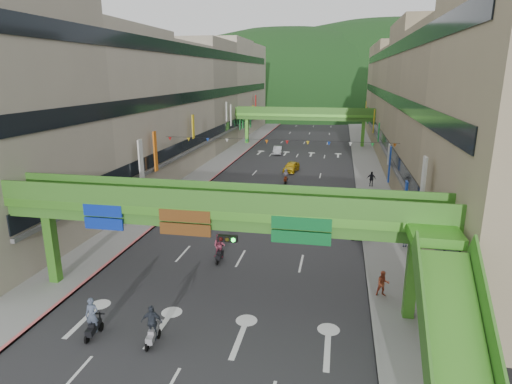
# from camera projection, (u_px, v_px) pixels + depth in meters

# --- Properties ---
(ground) EXTENTS (320.00, 320.00, 0.00)m
(ground) POSITION_uv_depth(u_px,v_px,m) (184.00, 362.00, 20.36)
(ground) COLOR black
(ground) RESTS_ON ground
(road_slab) EXTENTS (18.00, 140.00, 0.02)m
(road_slab) POSITION_uv_depth(u_px,v_px,m) (295.00, 160.00, 67.64)
(road_slab) COLOR #28282B
(road_slab) RESTS_ON ground
(sidewalk_left) EXTENTS (4.00, 140.00, 0.15)m
(sidewalk_left) POSITION_uv_depth(u_px,v_px,m) (227.00, 157.00, 69.66)
(sidewalk_left) COLOR gray
(sidewalk_left) RESTS_ON ground
(sidewalk_right) EXTENTS (4.00, 140.00, 0.15)m
(sidewalk_right) POSITION_uv_depth(u_px,v_px,m) (366.00, 162.00, 65.59)
(sidewalk_right) COLOR gray
(sidewalk_right) RESTS_ON ground
(curb_left) EXTENTS (0.20, 140.00, 0.18)m
(curb_left) POSITION_uv_depth(u_px,v_px,m) (239.00, 158.00, 69.30)
(curb_left) COLOR #CC5959
(curb_left) RESTS_ON ground
(curb_right) EXTENTS (0.20, 140.00, 0.18)m
(curb_right) POSITION_uv_depth(u_px,v_px,m) (354.00, 162.00, 65.94)
(curb_right) COLOR gray
(curb_right) RESTS_ON ground
(building_row_left) EXTENTS (12.80, 95.00, 19.00)m
(building_row_left) POSITION_uv_depth(u_px,v_px,m) (179.00, 98.00, 68.61)
(building_row_left) COLOR #9E937F
(building_row_left) RESTS_ON ground
(building_row_right) EXTENTS (12.80, 95.00, 19.00)m
(building_row_right) POSITION_uv_depth(u_px,v_px,m) (427.00, 101.00, 61.62)
(building_row_right) COLOR gray
(building_row_right) RESTS_ON ground
(overpass_near) EXTENTS (28.00, 12.27, 7.10)m
(overpass_near) POSITION_uv_depth(u_px,v_px,m) (229.00, 223.00, 23.89)
(overpass_near) COLOR #4C9E2D
(overpass_near) RESTS_ON ground
(overpass_far) EXTENTS (28.00, 2.20, 7.10)m
(overpass_far) POSITION_uv_depth(u_px,v_px,m) (304.00, 117.00, 80.39)
(overpass_far) COLOR #4C9E2D
(overpass_far) RESTS_ON ground
(hill_left) EXTENTS (168.00, 140.00, 112.00)m
(hill_left) POSITION_uv_depth(u_px,v_px,m) (287.00, 107.00, 174.44)
(hill_left) COLOR #1C4419
(hill_left) RESTS_ON ground
(hill_right) EXTENTS (208.00, 176.00, 128.00)m
(hill_right) POSITION_uv_depth(u_px,v_px,m) (384.00, 105.00, 185.96)
(hill_right) COLOR #1C4419
(hill_right) RESTS_ON ground
(bunting_string) EXTENTS (26.00, 0.36, 0.47)m
(bunting_string) POSITION_uv_depth(u_px,v_px,m) (277.00, 142.00, 47.14)
(bunting_string) COLOR black
(bunting_string) RESTS_ON ground
(scooter_rider_near) EXTENTS (0.73, 1.60, 2.22)m
(scooter_rider_near) POSITION_uv_depth(u_px,v_px,m) (93.00, 319.00, 22.00)
(scooter_rider_near) COLOR black
(scooter_rider_near) RESTS_ON ground
(scooter_rider_mid) EXTENTS (0.90, 1.60, 2.14)m
(scooter_rider_mid) POSITION_uv_depth(u_px,v_px,m) (219.00, 247.00, 30.91)
(scooter_rider_mid) COLOR black
(scooter_rider_mid) RESTS_ON ground
(scooter_rider_left) EXTENTS (1.13, 1.60, 2.19)m
(scooter_rider_left) POSITION_uv_depth(u_px,v_px,m) (152.00, 325.00, 21.38)
(scooter_rider_left) COLOR gray
(scooter_rider_left) RESTS_ON ground
(scooter_rider_far) EXTENTS (0.74, 1.60, 1.84)m
(scooter_rider_far) POSITION_uv_depth(u_px,v_px,m) (286.00, 176.00, 53.22)
(scooter_rider_far) COLOR maroon
(scooter_rider_far) RESTS_ON ground
(parked_scooter_row) EXTENTS (1.60, 11.55, 1.08)m
(parked_scooter_row) POSITION_uv_depth(u_px,v_px,m) (358.00, 214.00, 40.12)
(parked_scooter_row) COLOR black
(parked_scooter_row) RESTS_ON ground
(car_silver) EXTENTS (1.68, 4.09, 1.32)m
(car_silver) POSITION_uv_depth(u_px,v_px,m) (278.00, 150.00, 72.69)
(car_silver) COLOR #AEAFB5
(car_silver) RESTS_ON ground
(car_yellow) EXTENTS (2.26, 4.31, 1.40)m
(car_yellow) POSITION_uv_depth(u_px,v_px,m) (291.00, 167.00, 59.58)
(car_yellow) COLOR gold
(car_yellow) RESTS_ON ground
(pedestrian_red) EXTENTS (0.86, 0.72, 1.60)m
(pedestrian_red) POSITION_uv_depth(u_px,v_px,m) (383.00, 286.00, 25.98)
(pedestrian_red) COLOR #C85536
(pedestrian_red) RESTS_ON ground
(pedestrian_dark) EXTENTS (1.08, 0.50, 1.80)m
(pedestrian_dark) POSITION_uv_depth(u_px,v_px,m) (371.00, 180.00, 51.39)
(pedestrian_dark) COLOR black
(pedestrian_dark) RESTS_ON ground
(pedestrian_blue) EXTENTS (0.82, 0.59, 1.63)m
(pedestrian_blue) POSITION_uv_depth(u_px,v_px,m) (405.00, 239.00, 33.36)
(pedestrian_blue) COLOR #353F5C
(pedestrian_blue) RESTS_ON ground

